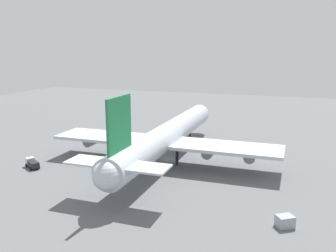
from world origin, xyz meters
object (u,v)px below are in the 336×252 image
(cargo_airplane, at_px, (167,136))
(safety_cone_nose, at_px, (189,132))
(cargo_container_fore, at_px, (285,221))
(maintenance_van, at_px, (32,163))

(cargo_airplane, height_order, safety_cone_nose, cargo_airplane)
(safety_cone_nose, bearing_deg, cargo_container_fore, -150.67)
(cargo_airplane, relative_size, cargo_container_fore, 20.55)
(cargo_container_fore, xyz_separation_m, safety_cone_nose, (54.95, 30.87, -0.55))
(maintenance_van, relative_size, safety_cone_nose, 6.77)
(safety_cone_nose, bearing_deg, maintenance_van, 152.11)
(cargo_airplane, distance_m, cargo_container_fore, 38.02)
(maintenance_van, relative_size, cargo_container_fore, 1.50)
(maintenance_van, height_order, safety_cone_nose, maintenance_van)
(cargo_airplane, distance_m, maintenance_van, 31.35)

